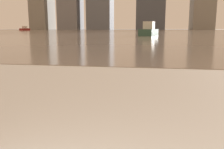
# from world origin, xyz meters

# --- Properties ---
(harbor_water) EXTENTS (180.00, 110.00, 0.01)m
(harbor_water) POSITION_xyz_m (0.00, 62.00, 0.01)
(harbor_water) COLOR gray
(harbor_water) RESTS_ON ground_plane
(harbor_boat_1) EXTENTS (2.51, 5.02, 1.80)m
(harbor_boat_1) POSITION_xyz_m (-0.32, 33.06, 0.64)
(harbor_boat_1) COLOR #335647
(harbor_boat_1) RESTS_ON harbor_water
(harbor_boat_2) EXTENTS (2.02, 4.11, 1.48)m
(harbor_boat_2) POSITION_xyz_m (-42.28, 79.08, 0.53)
(harbor_boat_2) COLOR maroon
(harbor_boat_2) RESTS_ON harbor_water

